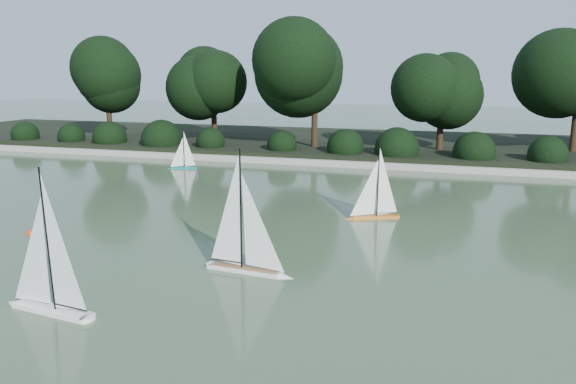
{
  "coord_description": "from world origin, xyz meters",
  "views": [
    {
      "loc": [
        1.5,
        -7.1,
        2.79
      ],
      "look_at": [
        -1.26,
        2.08,
        0.7
      ],
      "focal_mm": 35.0,
      "sensor_mm": 36.0,
      "label": 1
    }
  ],
  "objects_px": {
    "sailboat_white_b": "(251,253)",
    "sailboat_white_a": "(44,288)",
    "sailboat_teal": "(181,162)",
    "race_buoy": "(31,234)",
    "sailboat_orange": "(371,206)"
  },
  "relations": [
    {
      "from": "sailboat_teal",
      "to": "race_buoy",
      "type": "distance_m",
      "value": 6.8
    },
    {
      "from": "sailboat_white_b",
      "to": "race_buoy",
      "type": "distance_m",
      "value": 4.39
    },
    {
      "from": "sailboat_teal",
      "to": "race_buoy",
      "type": "xyz_separation_m",
      "value": [
        0.6,
        -6.77,
        -0.19
      ]
    },
    {
      "from": "sailboat_white_b",
      "to": "sailboat_orange",
      "type": "distance_m",
      "value": 3.61
    },
    {
      "from": "sailboat_white_a",
      "to": "sailboat_teal",
      "type": "height_order",
      "value": "sailboat_white_a"
    },
    {
      "from": "sailboat_white_a",
      "to": "sailboat_white_b",
      "type": "distance_m",
      "value": 2.68
    },
    {
      "from": "sailboat_orange",
      "to": "race_buoy",
      "type": "height_order",
      "value": "sailboat_orange"
    },
    {
      "from": "sailboat_white_a",
      "to": "sailboat_orange",
      "type": "relative_size",
      "value": 1.23
    },
    {
      "from": "sailboat_white_a",
      "to": "race_buoy",
      "type": "bearing_deg",
      "value": 133.49
    },
    {
      "from": "sailboat_white_a",
      "to": "race_buoy",
      "type": "height_order",
      "value": "sailboat_white_a"
    },
    {
      "from": "sailboat_teal",
      "to": "race_buoy",
      "type": "relative_size",
      "value": 7.53
    },
    {
      "from": "sailboat_white_b",
      "to": "race_buoy",
      "type": "height_order",
      "value": "sailboat_white_b"
    },
    {
      "from": "race_buoy",
      "to": "sailboat_orange",
      "type": "bearing_deg",
      "value": 26.59
    },
    {
      "from": "sailboat_white_a",
      "to": "sailboat_white_b",
      "type": "relative_size",
      "value": 1.0
    },
    {
      "from": "sailboat_white_b",
      "to": "sailboat_white_a",
      "type": "bearing_deg",
      "value": -134.69
    }
  ]
}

